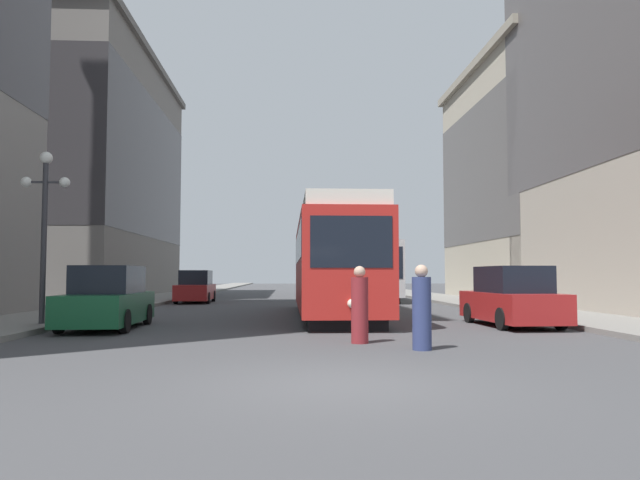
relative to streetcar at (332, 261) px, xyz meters
The scene contains 13 objects.
ground_plane 13.88m from the streetcar, 93.66° to the right, with size 200.00×200.00×0.00m, color #424244.
sidewalk_left 28.20m from the streetcar, 110.72° to the left, with size 3.49×120.00×0.15m, color gray.
sidewalk_right 27.63m from the streetcar, 72.70° to the left, with size 3.49×120.00×0.15m, color gray.
streetcar is the anchor object (origin of this frame).
transit_bus 14.48m from the streetcar, 76.75° to the left, with size 2.79×11.17×3.45m.
parked_car_left_near 8.46m from the streetcar, 145.63° to the right, with size 1.99×4.57×1.82m.
parked_car_left_mid 13.39m from the streetcar, 121.20° to the left, with size 1.97×4.68×1.82m.
parked_car_right_far 6.97m from the streetcar, 41.29° to the right, with size 2.00×4.45×1.82m.
pedestrian_crossing_near 10.17m from the streetcar, 83.65° to the right, with size 0.40×0.40×1.77m.
pedestrian_crossing_far 8.85m from the streetcar, 90.17° to the right, with size 0.39×0.39×1.76m.
lamp_post_left_near 10.05m from the streetcar, 152.21° to the right, with size 1.41×0.36×5.03m.
building_left_midblock 29.17m from the streetcar, 131.30° to the left, with size 14.62×22.68×17.58m.
building_right_corner 21.60m from the streetcar, 41.09° to the left, with size 12.20×14.95×14.81m.
Camera 1 is at (-0.77, -8.42, 1.55)m, focal length 32.91 mm.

